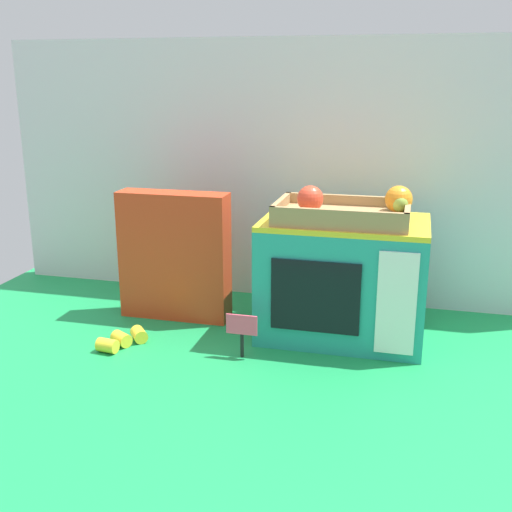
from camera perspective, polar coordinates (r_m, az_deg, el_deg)
ground_plane at (r=1.58m, az=1.18°, el=-6.26°), size 1.70×1.70×0.00m
display_back_panel at (r=1.71m, az=3.06°, el=7.58°), size 1.61×0.03×0.70m
toy_microwave at (r=1.49m, az=7.90°, el=-2.06°), size 0.38×0.25×0.28m
food_groups_crate at (r=1.43m, az=8.68°, el=4.13°), size 0.30×0.19×0.08m
cookie_set_box at (r=1.60m, az=-7.35°, el=0.03°), size 0.28×0.08×0.33m
price_sign at (r=1.39m, az=-1.31°, el=-6.66°), size 0.07×0.01×0.10m
loose_toy_banana at (r=1.49m, az=-12.00°, el=-7.44°), size 0.09×0.12×0.03m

